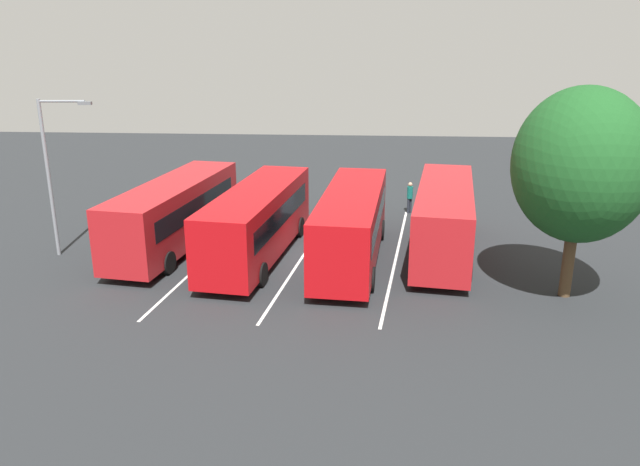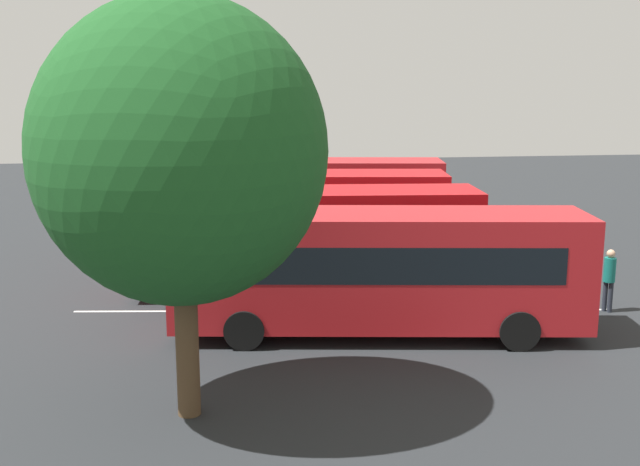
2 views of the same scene
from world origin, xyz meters
The scene contains 11 objects.
ground_plane centered at (0.00, 0.00, 0.00)m, with size 71.88×71.88×0.00m, color #232628.
bus_far_left centered at (0.58, -6.29, 1.72)m, with size 10.47×3.80×3.12m.
bus_center_left centered at (-0.72, -2.15, 1.72)m, with size 10.41×3.24×3.12m.
bus_center_right centered at (-0.47, 2.02, 1.72)m, with size 10.46×3.69×3.12m.
bus_far_right centered at (0.59, 6.07, 1.72)m, with size 10.47×3.83×3.12m.
pedestrian centered at (7.25, -5.26, 1.04)m, with size 0.44×0.44×1.76m.
street_lamp centered at (-0.84, 10.92, 4.04)m, with size 0.35×2.31×6.97m.
depot_tree centered at (-4.04, -10.38, 5.06)m, with size 5.36×4.83×7.89m.
lane_stripe_outer_left centered at (0.00, -4.19, 0.00)m, with size 14.96×0.12×0.01m, color silver.
lane_stripe_inner_left centered at (0.00, 0.00, 0.00)m, with size 14.96×0.12×0.01m, color silver.
lane_stripe_inner_right centered at (0.00, 4.19, 0.00)m, with size 14.96×0.12×0.01m, color silver.
Camera 1 is at (-26.33, -2.53, 9.42)m, focal length 34.48 mm.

